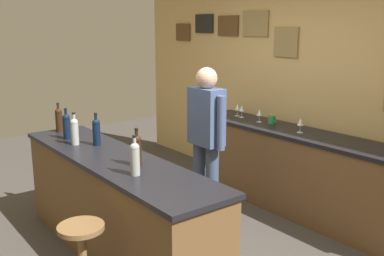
% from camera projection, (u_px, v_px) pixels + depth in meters
% --- Properties ---
extents(ground_plane, '(10.00, 10.00, 0.00)m').
position_uv_depth(ground_plane, '(155.00, 242.00, 4.19)').
color(ground_plane, '#423D38').
extents(back_wall, '(6.00, 0.09, 2.80)m').
position_uv_depth(back_wall, '(302.00, 78.00, 5.06)').
color(back_wall, tan).
rests_on(back_wall, ground_plane).
extents(bar_counter, '(2.59, 0.60, 0.92)m').
position_uv_depth(bar_counter, '(115.00, 207.00, 3.85)').
color(bar_counter, brown).
rests_on(bar_counter, ground_plane).
extents(side_counter, '(2.94, 0.56, 0.90)m').
position_uv_depth(side_counter, '(302.00, 173.00, 4.76)').
color(side_counter, brown).
rests_on(side_counter, ground_plane).
extents(bartender, '(0.52, 0.21, 1.62)m').
position_uv_depth(bartender, '(206.00, 137.00, 4.35)').
color(bartender, '#384766').
rests_on(bartender, ground_plane).
extents(bar_stool, '(0.32, 0.32, 0.68)m').
position_uv_depth(bar_stool, '(83.00, 255.00, 3.05)').
color(bar_stool, brown).
rests_on(bar_stool, ground_plane).
extents(wine_bottle_a, '(0.07, 0.07, 0.31)m').
position_uv_depth(wine_bottle_a, '(59.00, 119.00, 4.60)').
color(wine_bottle_a, black).
rests_on(wine_bottle_a, bar_counter).
extents(wine_bottle_b, '(0.07, 0.07, 0.31)m').
position_uv_depth(wine_bottle_b, '(67.00, 125.00, 4.31)').
color(wine_bottle_b, black).
rests_on(wine_bottle_b, bar_counter).
extents(wine_bottle_c, '(0.07, 0.07, 0.31)m').
position_uv_depth(wine_bottle_c, '(75.00, 130.00, 4.10)').
color(wine_bottle_c, '#999E99').
rests_on(wine_bottle_c, bar_counter).
extents(wine_bottle_d, '(0.07, 0.07, 0.31)m').
position_uv_depth(wine_bottle_d, '(96.00, 131.00, 4.08)').
color(wine_bottle_d, black).
rests_on(wine_bottle_d, bar_counter).
extents(wine_bottle_e, '(0.07, 0.07, 0.31)m').
position_uv_depth(wine_bottle_e, '(137.00, 149.00, 3.48)').
color(wine_bottle_e, black).
rests_on(wine_bottle_e, bar_counter).
extents(wine_bottle_f, '(0.07, 0.07, 0.31)m').
position_uv_depth(wine_bottle_f, '(135.00, 158.00, 3.26)').
color(wine_bottle_f, '#999E99').
rests_on(wine_bottle_f, bar_counter).
extents(wine_glass_a, '(0.07, 0.07, 0.16)m').
position_uv_depth(wine_glass_a, '(238.00, 107.00, 5.51)').
color(wine_glass_a, silver).
rests_on(wine_glass_a, side_counter).
extents(wine_glass_b, '(0.07, 0.07, 0.16)m').
position_uv_depth(wine_glass_b, '(242.00, 109.00, 5.42)').
color(wine_glass_b, silver).
rests_on(wine_glass_b, side_counter).
extents(wine_glass_c, '(0.07, 0.07, 0.16)m').
position_uv_depth(wine_glass_c, '(259.00, 113.00, 5.15)').
color(wine_glass_c, silver).
rests_on(wine_glass_c, side_counter).
extents(wine_glass_d, '(0.07, 0.07, 0.16)m').
position_uv_depth(wine_glass_d, '(300.00, 122.00, 4.65)').
color(wine_glass_d, silver).
rests_on(wine_glass_d, side_counter).
extents(coffee_mug, '(0.12, 0.08, 0.09)m').
position_uv_depth(coffee_mug, '(272.00, 120.00, 5.08)').
color(coffee_mug, '#338C4C').
rests_on(coffee_mug, side_counter).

